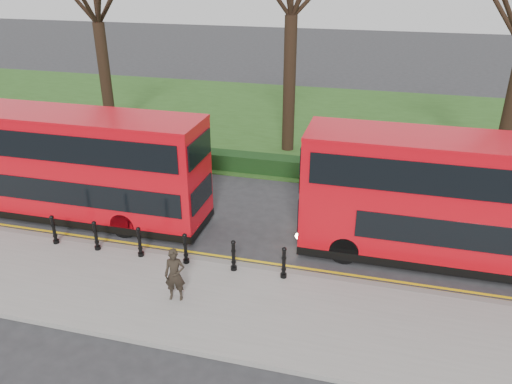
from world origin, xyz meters
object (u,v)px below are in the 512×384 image
(bollard_row, at_px, (162,246))
(bus_rear, at_px, (471,204))
(bus_lead, at_px, (71,166))
(pedestrian, at_px, (175,275))

(bollard_row, bearing_deg, bus_rear, 15.48)
(bollard_row, relative_size, bus_lead, 0.79)
(bollard_row, distance_m, bus_lead, 5.22)
(bollard_row, relative_size, bus_rear, 0.77)
(bus_rear, bearing_deg, bus_lead, -178.65)
(bus_lead, bearing_deg, bollard_row, -26.31)
(bus_rear, relative_size, pedestrian, 6.53)
(bollard_row, xyz_separation_m, pedestrian, (1.22, -1.79, 0.29))
(bollard_row, bearing_deg, pedestrian, -55.83)
(bollard_row, distance_m, pedestrian, 2.18)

